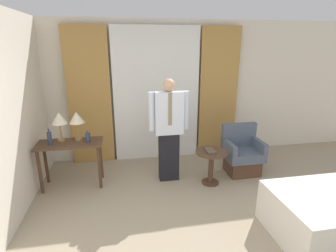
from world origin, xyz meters
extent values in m
plane|color=gray|center=(0.00, 0.00, 0.00)|extent=(16.00, 16.00, 0.00)
cube|color=silver|center=(0.00, 2.73, 1.35)|extent=(10.00, 0.06, 2.70)
cube|color=white|center=(0.00, 2.60, 1.29)|extent=(1.66, 0.06, 2.58)
cube|color=#B28442|center=(-1.27, 2.60, 1.29)|extent=(0.79, 0.06, 2.58)
cube|color=#B28442|center=(1.27, 2.60, 1.29)|extent=(0.79, 0.06, 2.58)
cube|color=#4C3323|center=(-1.53, 1.70, 0.74)|extent=(1.01, 0.47, 0.03)
cylinder|color=#4C3323|center=(-1.98, 1.52, 0.36)|extent=(0.05, 0.05, 0.72)
cylinder|color=#4C3323|center=(-1.09, 1.52, 0.36)|extent=(0.05, 0.05, 0.72)
cylinder|color=#4C3323|center=(-1.98, 1.87, 0.36)|extent=(0.05, 0.05, 0.72)
cylinder|color=#4C3323|center=(-1.09, 1.87, 0.36)|extent=(0.05, 0.05, 0.72)
cylinder|color=#9E7F47|center=(-1.66, 1.79, 0.77)|extent=(0.11, 0.11, 0.04)
cylinder|color=#9E7F47|center=(-1.66, 1.79, 0.92)|extent=(0.02, 0.02, 0.25)
cone|color=beige|center=(-1.66, 1.79, 1.13)|extent=(0.24, 0.24, 0.18)
cylinder|color=#9E7F47|center=(-1.40, 1.79, 0.77)|extent=(0.11, 0.11, 0.04)
cylinder|color=#9E7F47|center=(-1.40, 1.79, 0.92)|extent=(0.02, 0.02, 0.25)
cone|color=beige|center=(-1.40, 1.79, 1.13)|extent=(0.24, 0.24, 0.18)
cylinder|color=#2D3851|center=(-1.80, 1.65, 0.85)|extent=(0.06, 0.06, 0.21)
cylinder|color=#2D3851|center=(-1.80, 1.65, 0.99)|extent=(0.03, 0.03, 0.06)
cylinder|color=#2D3851|center=(-1.24, 1.67, 0.82)|extent=(0.08, 0.08, 0.14)
cylinder|color=#2D3851|center=(-1.24, 1.67, 0.92)|extent=(0.03, 0.03, 0.04)
cube|color=black|center=(0.06, 1.62, 0.42)|extent=(0.33, 0.18, 0.84)
cube|color=silver|center=(0.06, 1.62, 1.18)|extent=(0.46, 0.21, 0.70)
cube|color=#847556|center=(0.06, 1.51, 1.27)|extent=(0.06, 0.01, 0.52)
cylinder|color=silver|center=(-0.22, 1.62, 1.22)|extent=(0.10, 0.10, 0.63)
cylinder|color=silver|center=(0.34, 1.62, 1.22)|extent=(0.10, 0.10, 0.63)
sphere|color=tan|center=(0.06, 1.62, 1.63)|extent=(0.20, 0.20, 0.20)
cube|color=#4C3323|center=(1.40, 1.59, 0.14)|extent=(0.54, 0.46, 0.28)
cube|color=#4C5666|center=(1.40, 1.59, 0.36)|extent=(0.64, 0.54, 0.16)
cube|color=#4C5666|center=(1.40, 1.82, 0.66)|extent=(0.64, 0.10, 0.43)
cube|color=#4C5666|center=(1.12, 1.59, 0.53)|extent=(0.08, 0.54, 0.18)
cube|color=#4C5666|center=(1.68, 1.59, 0.53)|extent=(0.08, 0.54, 0.18)
cylinder|color=#4C3323|center=(0.72, 1.35, 0.01)|extent=(0.29, 0.29, 0.02)
cylinder|color=#4C3323|center=(0.72, 1.35, 0.27)|extent=(0.08, 0.08, 0.55)
cylinder|color=#4C3323|center=(0.72, 1.35, 0.56)|extent=(0.52, 0.52, 0.02)
cube|color=brown|center=(0.70, 1.35, 0.59)|extent=(0.14, 0.24, 0.03)
cube|color=silver|center=(1.73, -0.12, 0.28)|extent=(1.40, 1.00, 0.55)
camera|label=1|loc=(-0.69, -2.40, 2.24)|focal=28.00mm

